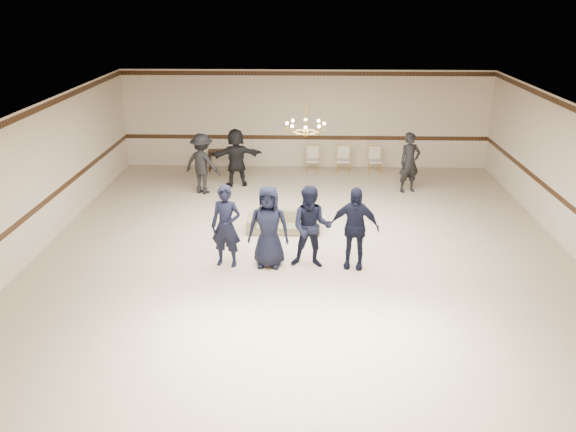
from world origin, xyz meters
The scene contains 16 objects.
room centered at (0.00, 0.00, 1.60)m, with size 12.01×14.01×3.21m.
chair_rail centered at (0.00, 6.99, 1.00)m, with size 12.00×0.02×0.14m, color #3C2312.
crown_molding centered at (0.00, 6.99, 3.08)m, with size 12.00×0.02×0.14m, color #3C2312.
chandelier centered at (0.00, 1.00, 2.88)m, with size 0.94×0.94×0.89m, color gold, non-canonical shape.
boy_a centered at (-1.66, -0.66, 0.90)m, with size 0.65×0.43×1.79m, color black.
boy_b centered at (-0.76, -0.66, 0.90)m, with size 0.88×0.57×1.79m, color black.
boy_c centered at (0.14, -0.66, 0.90)m, with size 0.87×0.68×1.79m, color black.
boy_d centered at (1.04, -0.66, 0.90)m, with size 1.05×0.44×1.79m, color black.
settee centered at (-0.51, 1.27, 0.26)m, with size 1.79×0.70×0.52m, color #6D6648.
adult_left centered at (-2.97, 4.16, 0.88)m, with size 1.14×0.65×1.76m, color black.
adult_mid centered at (-2.07, 4.86, 0.88)m, with size 1.63×0.52×1.76m, color black.
adult_right centered at (3.03, 4.46, 0.88)m, with size 0.64×0.42×1.76m, color black.
banquet_chair_left centered at (0.24, 6.25, 0.44)m, with size 0.42×0.42×0.87m, color beige, non-canonical shape.
banquet_chair_mid centered at (1.24, 6.25, 0.44)m, with size 0.42×0.42×0.87m, color beige, non-canonical shape.
banquet_chair_right centered at (2.24, 6.25, 0.44)m, with size 0.42×0.42×0.87m, color beige, non-canonical shape.
console_table centered at (-2.76, 6.45, 0.35)m, with size 0.82×0.35×0.69m, color #311A10.
Camera 1 is at (0.00, -12.10, 5.55)m, focal length 36.64 mm.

